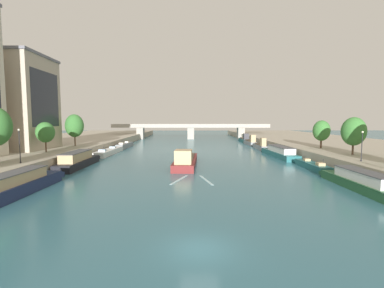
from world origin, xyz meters
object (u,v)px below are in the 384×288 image
Objects in this scene: moored_boat_left_near at (78,160)px; tree_left_second at (45,132)px; lamppost_left_bank at (20,144)px; moored_boat_left_upstream at (109,152)px; moored_boat_left_downstream at (125,145)px; moored_boat_right_midway at (250,142)px; moored_boat_right_second at (244,139)px; moored_boat_right_near at (280,152)px; bridge_far at (191,129)px; tree_right_end_of_row at (354,131)px; tree_right_distant at (321,131)px; lamppost_right_bank at (362,145)px; barge_midriver at (186,160)px; moored_boat_left_second at (18,185)px; tree_left_third at (74,126)px; moored_boat_right_upstream at (312,165)px; moored_boat_right_downstream at (360,181)px; moored_boat_right_lone at (260,146)px.

moored_boat_left_near is 9.14m from tree_left_second.
moored_boat_left_near is at bearing 69.31° from lamppost_left_bank.
moored_boat_left_downstream is at bearing 89.26° from moored_boat_left_upstream.
moored_boat_right_second is (0.57, 12.55, -0.06)m from moored_boat_right_midway.
bridge_far is at bearing 108.51° from moored_boat_right_near.
tree_right_end_of_row is (6.99, -55.43, 5.23)m from moored_boat_right_second.
tree_right_distant is 1.35× the size of lamppost_right_bank.
bridge_far is at bearing 74.17° from moored_boat_left_near.
moored_boat_right_near is 60.69m from bridge_far.
moored_boat_right_second is 2.86× the size of lamppost_right_bank.
moored_boat_left_second is at bearing -133.67° from barge_midriver.
bridge_far is (26.52, 55.04, -2.64)m from tree_left_third.
tree_left_second is (-7.35, -29.84, 5.15)m from moored_boat_left_downstream.
barge_midriver reaches higher than moored_boat_left_second.
lamppost_right_bank is (3.95, -6.63, 4.06)m from moored_boat_right_upstream.
moored_boat_right_near is 22.01m from lamppost_right_bank.
moored_boat_right_upstream is 0.66× the size of moored_boat_right_near.
tree_left_third is at bearing 146.13° from moored_boat_right_downstream.
moored_boat_right_second is (38.96, 71.45, -0.14)m from moored_boat_left_second.
bridge_far is (-19.01, 41.88, 3.18)m from moored_boat_right_lone.
moored_boat_right_lone is 2.19× the size of lamppost_left_bank.
bridge_far is at bearing 113.80° from tree_right_distant.
moored_boat_left_near reaches higher than moored_boat_right_upstream.
moored_boat_left_near is at bearing -176.41° from barge_midriver.
moored_boat_right_midway is at bearing 90.63° from moored_boat_right_upstream.
lamppost_left_bank is (-42.77, 5.89, 3.84)m from moored_boat_right_downstream.
tree_left_second is (-46.70, 5.37, 5.30)m from moored_boat_right_upstream.
tree_right_distant is (7.53, 25.08, 4.93)m from moored_boat_right_downstream.
moored_boat_left_upstream is 2.90× the size of tree_left_second.
moored_boat_right_near is 1.65× the size of moored_boat_right_lone.
moored_boat_right_midway is at bearing -56.08° from bridge_far.
moored_boat_right_downstream is 26.65m from tree_right_distant.
moored_boat_left_downstream is 2.00× the size of tree_right_end_of_row.
moored_boat_right_second is 1.71× the size of tree_left_third.
barge_midriver is 29.35m from tree_left_third.
moored_boat_left_downstream is at bearing 128.48° from moored_boat_right_downstream.
moored_boat_right_upstream is at bearing -89.37° from moored_boat_right_midway.
moored_boat_left_downstream is 58.18m from tree_right_end_of_row.
moored_boat_right_downstream is 1.26× the size of moored_boat_right_midway.
moored_boat_right_second is at bearing 98.82° from tree_right_distant.
moored_boat_left_near is 47.77m from tree_right_distant.
moored_boat_left_upstream is at bearing 157.52° from tree_right_end_of_row.
moored_boat_left_second is at bearing -102.33° from bridge_far.
moored_boat_right_near is at bearing 38.08° from moored_boat_left_second.
moored_boat_left_second is 3.22× the size of lamppost_left_bank.
moored_boat_left_second is at bearing -88.91° from moored_boat_left_upstream.
moored_boat_left_upstream is 1.44× the size of moored_boat_right_upstream.
moored_boat_left_second is 43.87m from lamppost_right_bank.
moored_boat_left_upstream is 45.63m from moored_boat_right_midway.
lamppost_right_bank is 0.06× the size of bridge_far.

